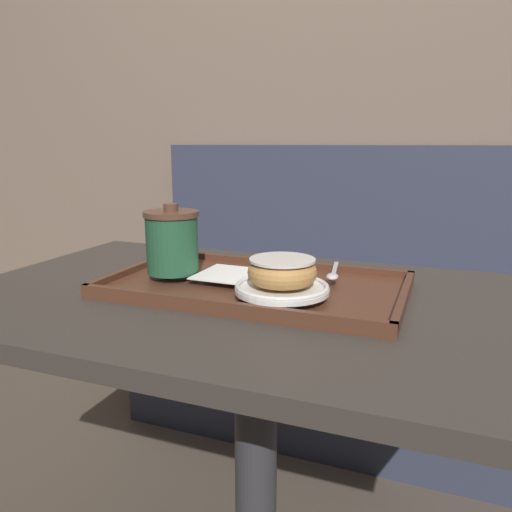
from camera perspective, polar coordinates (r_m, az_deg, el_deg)
The scene contains 9 objects.
wall_behind at distance 1.91m, azimuth 12.66°, elevation 18.28°, with size 8.00×0.05×2.40m.
booth_bench at distance 1.80m, azimuth 12.24°, elevation -10.08°, with size 1.61×0.44×1.00m.
cafe_table at distance 0.93m, azimuth -0.01°, elevation -13.45°, with size 1.08×0.65×0.75m.
serving_tray at distance 0.90m, azimuth 0.00°, elevation -3.51°, with size 0.53×0.30×0.02m.
napkin_paper at distance 0.91m, azimuth -2.26°, elevation -2.16°, with size 0.14×0.12×0.00m.
coffee_cup_front at distance 0.94m, azimuth -9.57°, elevation 1.66°, with size 0.10×0.10×0.13m.
plate_with_chocolate_donut at distance 0.81m, azimuth 2.99°, elevation -3.66°, with size 0.15×0.15×0.01m.
donut_chocolate_glazed at distance 0.80m, azimuth 3.01°, elevation -1.73°, with size 0.11×0.11×0.04m.
spoon at distance 0.91m, azimuth 8.80°, elevation -2.08°, with size 0.04×0.14×0.01m.
Camera 1 is at (0.30, -0.78, 1.01)m, focal length 35.00 mm.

